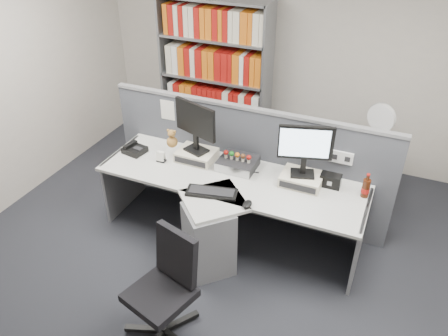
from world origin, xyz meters
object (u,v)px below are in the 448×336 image
at_px(desktop_pc, 238,163).
at_px(filing_cabinet, 369,174).
at_px(monitor_right, 305,147).
at_px(office_chair, 166,285).
at_px(monitor_left, 195,123).
at_px(shelving_unit, 215,80).
at_px(cola_bottle, 366,188).
at_px(desk_fan, 381,121).
at_px(keyboard, 212,192).
at_px(desk_phone, 134,149).
at_px(desk_calendar, 161,157).
at_px(mouse, 247,204).
at_px(speaker, 331,180).
at_px(desk, 222,212).

height_order(desktop_pc, filing_cabinet, desktop_pc).
xyz_separation_m(monitor_right, filing_cabinet, (0.55, 1.02, -0.77)).
bearing_deg(filing_cabinet, office_chair, -116.05).
relative_size(monitor_left, shelving_unit, 0.26).
distance_m(cola_bottle, desk_fan, 1.01).
bearing_deg(keyboard, desk_phone, 161.64).
xyz_separation_m(monitor_right, office_chair, (-0.65, -1.44, -0.62)).
bearing_deg(desktop_pc, filing_cabinet, 39.65).
height_order(desk_calendar, cola_bottle, cola_bottle).
relative_size(keyboard, shelving_unit, 0.25).
relative_size(desktop_pc, keyboard, 0.74).
bearing_deg(monitor_left, desk_phone, -168.55).
height_order(shelving_unit, filing_cabinet, shelving_unit).
bearing_deg(mouse, monitor_left, 144.88).
height_order(desk_phone, speaker, speaker).
bearing_deg(shelving_unit, mouse, -58.79).
xyz_separation_m(desktop_pc, mouse, (0.31, -0.55, -0.03)).
bearing_deg(cola_bottle, speaker, 173.48).
height_order(keyboard, desk_calendar, desk_calendar).
height_order(monitor_right, desk_fan, monitor_right).
xyz_separation_m(monitor_left, cola_bottle, (1.68, 0.03, -0.32)).
relative_size(monitor_left, filing_cabinet, 0.74).
distance_m(monitor_left, shelving_unit, 1.54).
bearing_deg(office_chair, speaker, 58.84).
xyz_separation_m(monitor_left, monitor_right, (1.10, -0.00, -0.01)).
height_order(keyboard, shelving_unit, shelving_unit).
height_order(desk_fan, office_chair, desk_fan).
xyz_separation_m(desk, shelving_unit, (-0.90, 1.85, 0.52)).
height_order(desktop_pc, desk_fan, desk_fan).
xyz_separation_m(keyboard, desk_phone, (-1.06, 0.35, 0.02)).
height_order(desk_calendar, shelving_unit, shelving_unit).
bearing_deg(cola_bottle, shelving_unit, 145.96).
bearing_deg(cola_bottle, desk_fan, 91.61).
xyz_separation_m(desktop_pc, speaker, (0.91, 0.04, 0.02)).
xyz_separation_m(desk, mouse, (0.31, -0.15, 0.29)).
bearing_deg(desk, desk_fan, 49.39).
distance_m(desk_calendar, filing_cabinet, 2.33).
xyz_separation_m(monitor_left, desk_fan, (1.65, 1.02, -0.11)).
xyz_separation_m(keyboard, shelving_unit, (-0.85, 1.95, 0.24)).
height_order(desktop_pc, cola_bottle, cola_bottle).
relative_size(mouse, cola_bottle, 0.52).
height_order(monitor_right, mouse, monitor_right).
height_order(desktop_pc, desk_phone, desktop_pc).
distance_m(desktop_pc, desk_fan, 1.58).
bearing_deg(desk_phone, cola_bottle, 3.95).
relative_size(desk_phone, filing_cabinet, 0.34).
bearing_deg(cola_bottle, filing_cabinet, 91.61).
relative_size(keyboard, filing_cabinet, 0.70).
relative_size(monitor_left, desk_calendar, 4.66).
bearing_deg(desk_phone, monitor_right, 4.35).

